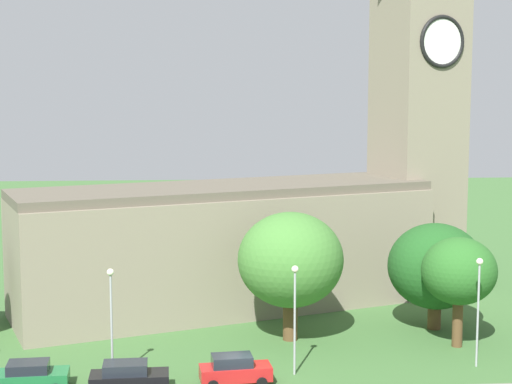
{
  "coord_description": "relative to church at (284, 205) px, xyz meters",
  "views": [
    {
      "loc": [
        -2.6,
        -47.57,
        17.81
      ],
      "look_at": [
        1.24,
        8.01,
        10.86
      ],
      "focal_mm": 58.36,
      "sensor_mm": 36.0,
      "label": 1
    }
  ],
  "objects": [
    {
      "name": "car_green",
      "position": [
        -17.14,
        -19.62,
        -7.31
      ],
      "size": [
        4.4,
        2.52,
        1.65
      ],
      "color": "#1E6B38",
      "rests_on": "ground"
    },
    {
      "name": "church",
      "position": [
        0.0,
        0.0,
        0.0
      ],
      "size": [
        39.55,
        21.28,
        31.17
      ],
      "color": "gray",
      "rests_on": "ground"
    },
    {
      "name": "car_black",
      "position": [
        -11.31,
        -20.54,
        -7.23
      ],
      "size": [
        4.7,
        2.35,
        1.81
      ],
      "color": "black",
      "rests_on": "ground"
    },
    {
      "name": "tree_by_tower",
      "position": [
        -0.65,
        -10.96,
        -2.36
      ],
      "size": [
        7.48,
        7.48,
        9.19
      ],
      "color": "brown",
      "rests_on": "ground"
    },
    {
      "name": "car_red",
      "position": [
        -5.0,
        -19.76,
        -7.21
      ],
      "size": [
        4.46,
        2.37,
        1.85
      ],
      "color": "red",
      "rests_on": "ground"
    },
    {
      "name": "streetlamp_east_mid",
      "position": [
        10.7,
        -17.5,
        -3.41
      ],
      "size": [
        0.44,
        0.44,
        7.11
      ],
      "color": "#9EA0A5",
      "rests_on": "ground"
    },
    {
      "name": "streetlamp_central",
      "position": [
        -1.18,
        -18.19,
        -3.5
      ],
      "size": [
        0.44,
        0.44,
        6.96
      ],
      "color": "#9EA0A5",
      "rests_on": "ground"
    },
    {
      "name": "tree_churchyard",
      "position": [
        10.74,
        -13.3,
        -2.84
      ],
      "size": [
        5.18,
        5.18,
        7.69
      ],
      "color": "brown",
      "rests_on": "ground"
    },
    {
      "name": "tree_riverside_west",
      "position": [
        10.37,
        -8.94,
        -3.41
      ],
      "size": [
        7.07,
        7.07,
        7.94
      ],
      "color": "brown",
      "rests_on": "ground"
    },
    {
      "name": "ground_plane",
      "position": [
        -4.45,
        -5.62,
        -8.15
      ],
      "size": [
        200.0,
        200.0,
        0.0
      ],
      "primitive_type": "plane",
      "color": "#3D6633"
    },
    {
      "name": "streetlamp_west_mid",
      "position": [
        -12.47,
        -18.22,
        -3.5
      ],
      "size": [
        0.44,
        0.44,
        6.94
      ],
      "color": "#9EA0A5",
      "rests_on": "ground"
    }
  ]
}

